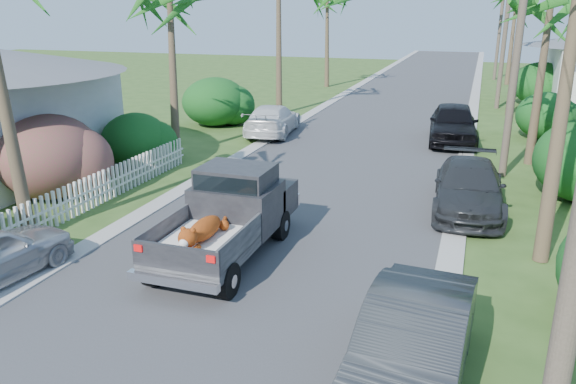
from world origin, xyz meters
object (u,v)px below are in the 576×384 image
(parked_car_rn, at_px, (412,347))
(utility_pole_c, at_px, (506,28))
(utility_pole_d, at_px, (500,22))
(parked_car_lf, at_px, (273,120))
(utility_pole_b, at_px, (518,42))
(pickup_truck, at_px, (233,211))
(parked_car_rf, at_px, (453,124))
(parked_car_rm, at_px, (469,188))

(parked_car_rn, distance_m, utility_pole_c, 28.22)
(utility_pole_d, bearing_deg, parked_car_rn, -92.18)
(parked_car_lf, xyz_separation_m, utility_pole_b, (10.09, -3.86, 3.91))
(utility_pole_c, bearing_deg, pickup_truck, -104.91)
(parked_car_lf, bearing_deg, utility_pole_d, -117.84)
(parked_car_rf, height_order, utility_pole_b, utility_pole_b)
(parked_car_rn, height_order, parked_car_rf, parked_car_rf)
(parked_car_rn, relative_size, parked_car_rf, 0.89)
(parked_car_lf, bearing_deg, parked_car_rn, 110.03)
(utility_pole_c, bearing_deg, utility_pole_d, 90.00)
(pickup_truck, xyz_separation_m, parked_car_rn, (4.75, -3.95, -0.28))
(parked_car_lf, height_order, utility_pole_b, utility_pole_b)
(parked_car_lf, xyz_separation_m, utility_pole_c, (10.09, 11.14, 3.91))
(parked_car_rn, bearing_deg, parked_car_rf, 94.74)
(pickup_truck, distance_m, utility_pole_c, 25.05)
(parked_car_rn, height_order, utility_pole_c, utility_pole_c)
(parked_car_lf, bearing_deg, parked_car_rm, 131.79)
(parked_car_rm, bearing_deg, parked_car_lf, 136.12)
(parked_car_rn, height_order, parked_car_lf, parked_car_rn)
(parked_car_rm, bearing_deg, pickup_truck, -140.06)
(pickup_truck, relative_size, parked_car_lf, 1.07)
(parked_car_lf, relative_size, utility_pole_c, 0.53)
(pickup_truck, xyz_separation_m, utility_pole_d, (6.38, 38.96, 3.59))
(pickup_truck, height_order, utility_pole_d, utility_pole_d)
(pickup_truck, xyz_separation_m, parked_car_lf, (-3.71, 12.82, -0.32))
(parked_car_rf, xyz_separation_m, utility_pole_d, (2.00, 25.15, 3.75))
(parked_car_lf, distance_m, utility_pole_c, 15.53)
(utility_pole_c, height_order, utility_pole_d, same)
(parked_car_lf, bearing_deg, utility_pole_c, -138.90)
(utility_pole_b, bearing_deg, parked_car_rf, 112.41)
(parked_car_rm, distance_m, utility_pole_d, 34.36)
(parked_car_rf, bearing_deg, parked_car_rm, -88.31)
(pickup_truck, relative_size, utility_pole_d, 0.57)
(parked_car_rf, bearing_deg, utility_pole_b, -71.86)
(parked_car_rf, relative_size, utility_pole_d, 0.55)
(parked_car_rn, xyz_separation_m, parked_car_rf, (-0.37, 17.76, 0.12))
(parked_car_rm, relative_size, parked_car_lf, 1.00)
(parked_car_rf, xyz_separation_m, parked_car_lf, (-8.09, -0.99, -0.16))
(pickup_truck, xyz_separation_m, parked_car_rm, (5.32, 4.84, -0.32))
(parked_car_rf, bearing_deg, utility_pole_d, 81.18)
(parked_car_rm, distance_m, utility_pole_c, 19.54)
(utility_pole_b, bearing_deg, pickup_truck, -125.45)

